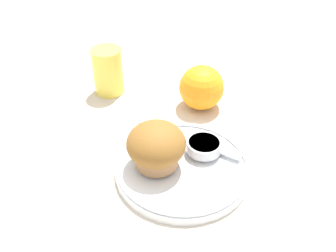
{
  "coord_description": "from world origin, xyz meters",
  "views": [
    {
      "loc": [
        -0.03,
        -0.44,
        0.42
      ],
      "look_at": [
        -0.01,
        0.03,
        0.06
      ],
      "focal_mm": 40.0,
      "sensor_mm": 36.0,
      "label": 1
    }
  ],
  "objects_px": {
    "butter_knife": "(187,138)",
    "muffin": "(156,146)",
    "juice_glass": "(108,71)",
    "orange_fruit": "(202,88)"
  },
  "relations": [
    {
      "from": "butter_knife",
      "to": "juice_glass",
      "type": "xyz_separation_m",
      "value": [
        -0.14,
        0.18,
        0.02
      ]
    },
    {
      "from": "butter_knife",
      "to": "muffin",
      "type": "bearing_deg",
      "value": -99.86
    },
    {
      "from": "muffin",
      "to": "orange_fruit",
      "type": "xyz_separation_m",
      "value": [
        0.09,
        0.18,
        -0.01
      ]
    },
    {
      "from": "juice_glass",
      "to": "butter_knife",
      "type": "bearing_deg",
      "value": -52.35
    },
    {
      "from": "muffin",
      "to": "butter_knife",
      "type": "distance_m",
      "value": 0.08
    },
    {
      "from": "muffin",
      "to": "juice_glass",
      "type": "xyz_separation_m",
      "value": [
        -0.09,
        0.24,
        -0.01
      ]
    },
    {
      "from": "muffin",
      "to": "orange_fruit",
      "type": "bearing_deg",
      "value": 63.12
    },
    {
      "from": "butter_knife",
      "to": "juice_glass",
      "type": "bearing_deg",
      "value": 160.98
    },
    {
      "from": "butter_knife",
      "to": "orange_fruit",
      "type": "height_order",
      "value": "orange_fruit"
    },
    {
      "from": "orange_fruit",
      "to": "butter_knife",
      "type": "bearing_deg",
      "value": -107.18
    }
  ]
}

